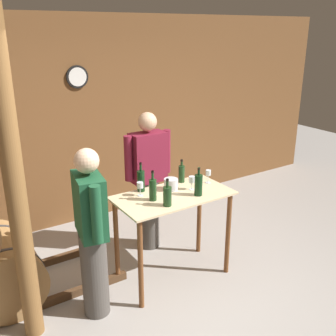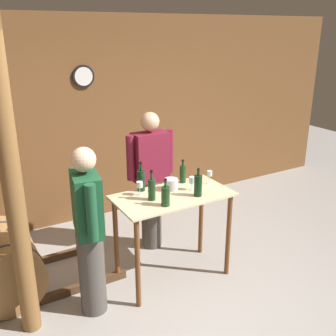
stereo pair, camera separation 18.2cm
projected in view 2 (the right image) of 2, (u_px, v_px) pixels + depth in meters
ground_plane at (193, 315)px, 3.64m from camera, size 14.00×14.00×0.00m
back_wall at (92, 121)px, 5.18m from camera, size 8.40×0.08×2.70m
tasting_table at (173, 212)px, 3.97m from camera, size 1.18×0.62×0.95m
wooden_post at (12, 186)px, 3.05m from camera, size 0.16×0.16×2.70m
wine_bottle_far_left at (152, 189)px, 3.75m from camera, size 0.07×0.07×0.30m
wine_bottle_left at (141, 180)px, 3.96m from camera, size 0.08×0.08×0.30m
wine_bottle_center at (166, 196)px, 3.63m from camera, size 0.08×0.08×0.27m
wine_bottle_right at (198, 185)px, 3.84m from camera, size 0.08×0.08×0.29m
wine_bottle_far_right at (183, 174)px, 4.18m from camera, size 0.07×0.07×0.26m
wine_glass_near_left at (140, 185)px, 3.86m from camera, size 0.06×0.06×0.14m
wine_glass_near_center at (192, 180)px, 3.98m from camera, size 0.06×0.06×0.14m
wine_glass_near_right at (209, 174)px, 4.15m from camera, size 0.06×0.06×0.14m
ice_bucket at (171, 184)px, 4.00m from camera, size 0.14×0.14×0.12m
person_host at (89, 230)px, 3.44m from camera, size 0.29×0.58×1.60m
person_visitor_with_scarf at (151, 179)px, 4.54m from camera, size 0.59×0.24×1.65m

